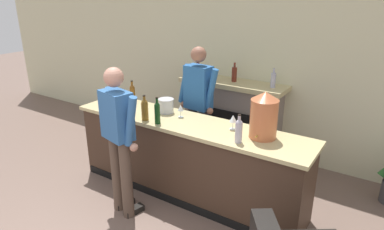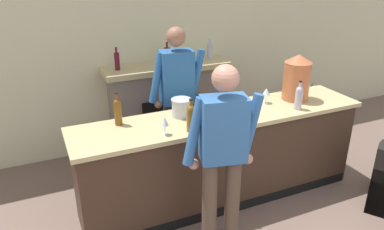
# 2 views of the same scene
# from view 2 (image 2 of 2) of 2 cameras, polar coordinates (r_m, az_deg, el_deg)

# --- Properties ---
(wall_back_panel) EXTENTS (12.00, 0.07, 2.75)m
(wall_back_panel) POSITION_cam_2_polar(r_m,az_deg,el_deg) (5.15, -3.84, 10.72)
(wall_back_panel) COLOR beige
(wall_back_panel) RESTS_ON ground_plane
(bar_counter) EXTENTS (3.08, 0.67, 1.00)m
(bar_counter) POSITION_cam_2_polar(r_m,az_deg,el_deg) (4.02, 4.56, -6.41)
(bar_counter) COLOR #3D2A1E
(bar_counter) RESTS_ON ground_plane
(fireplace_stone) EXTENTS (1.66, 0.52, 1.47)m
(fireplace_stone) POSITION_cam_2_polar(r_m,az_deg,el_deg) (5.11, -3.83, 1.49)
(fireplace_stone) COLOR gray
(fireplace_stone) RESTS_ON ground_plane
(potted_plant_corner) EXTENTS (0.44, 0.47, 0.77)m
(potted_plant_corner) POSITION_cam_2_polar(r_m,az_deg,el_deg) (6.17, 17.51, 1.83)
(potted_plant_corner) COLOR #444346
(potted_plant_corner) RESTS_ON ground_plane
(person_customer) EXTENTS (0.65, 0.37, 1.75)m
(person_customer) POSITION_cam_2_polar(r_m,az_deg,el_deg) (3.06, 4.64, -6.50)
(person_customer) COLOR brown
(person_customer) RESTS_ON ground_plane
(person_bartender) EXTENTS (0.66, 0.33, 1.79)m
(person_bartender) POSITION_cam_2_polar(r_m,az_deg,el_deg) (4.25, -2.29, 2.65)
(person_bartender) COLOR #36313E
(person_bartender) RESTS_ON ground_plane
(copper_dispenser) EXTENTS (0.30, 0.33, 0.51)m
(copper_dispenser) POSITION_cam_2_polar(r_m,az_deg,el_deg) (4.27, 15.69, 5.59)
(copper_dispenser) COLOR #BF653C
(copper_dispenser) RESTS_ON bar_counter
(ice_bucket_steel) EXTENTS (0.20, 0.20, 0.18)m
(ice_bucket_steel) POSITION_cam_2_polar(r_m,az_deg,el_deg) (3.71, -1.63, 1.14)
(ice_bucket_steel) COLOR silver
(ice_bucket_steel) RESTS_ON bar_counter
(wine_bottle_cabernet_heavy) EXTENTS (0.07, 0.07, 0.32)m
(wine_bottle_cabernet_heavy) POSITION_cam_2_polar(r_m,az_deg,el_deg) (3.57, -11.24, 0.66)
(wine_bottle_cabernet_heavy) COLOR brown
(wine_bottle_cabernet_heavy) RESTS_ON bar_counter
(wine_bottle_rose_blush) EXTENTS (0.08, 0.08, 0.31)m
(wine_bottle_rose_blush) POSITION_cam_2_polar(r_m,az_deg,el_deg) (3.37, -0.15, -0.26)
(wine_bottle_rose_blush) COLOR brown
(wine_bottle_rose_blush) RESTS_ON bar_counter
(wine_bottle_burgundy_dark) EXTENTS (0.07, 0.07, 0.33)m
(wine_bottle_burgundy_dark) POSITION_cam_2_polar(r_m,az_deg,el_deg) (3.44, 3.01, 0.23)
(wine_bottle_burgundy_dark) COLOR #0E3312
(wine_bottle_burgundy_dark) RESTS_ON bar_counter
(wine_bottle_port_short) EXTENTS (0.08, 0.08, 0.31)m
(wine_bottle_port_short) POSITION_cam_2_polar(r_m,az_deg,el_deg) (4.02, 15.98, 2.70)
(wine_bottle_port_short) COLOR #B2AABA
(wine_bottle_port_short) RESTS_ON bar_counter
(wine_glass_mid_counter) EXTENTS (0.07, 0.07, 0.17)m
(wine_glass_mid_counter) POSITION_cam_2_polar(r_m,az_deg,el_deg) (3.32, -4.18, -1.07)
(wine_glass_mid_counter) COLOR silver
(wine_glass_mid_counter) RESTS_ON bar_counter
(wine_glass_by_dispenser) EXTENTS (0.07, 0.07, 0.16)m
(wine_glass_by_dispenser) POSITION_cam_2_polar(r_m,az_deg,el_deg) (3.76, 2.20, 1.87)
(wine_glass_by_dispenser) COLOR silver
(wine_glass_by_dispenser) RESTS_ON bar_counter
(wine_glass_front_right) EXTENTS (0.09, 0.09, 0.17)m
(wine_glass_front_right) POSITION_cam_2_polar(r_m,az_deg,el_deg) (4.11, 11.23, 3.42)
(wine_glass_front_right) COLOR silver
(wine_glass_front_right) RESTS_ON bar_counter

